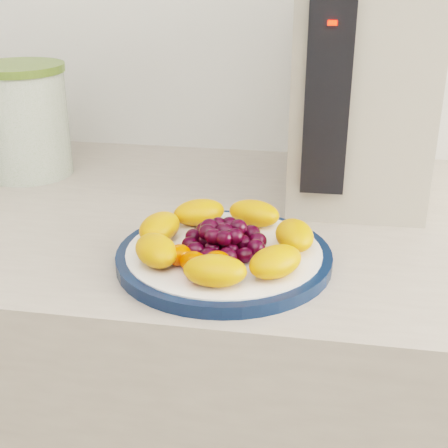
# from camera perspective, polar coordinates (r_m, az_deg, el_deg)

# --- Properties ---
(plate_rim) EXTENTS (0.25, 0.25, 0.01)m
(plate_rim) POSITION_cam_1_polar(r_m,az_deg,el_deg) (0.73, 0.00, -3.04)
(plate_rim) COLOR #0B1B38
(plate_rim) RESTS_ON counter
(plate_face) EXTENTS (0.23, 0.23, 0.02)m
(plate_face) POSITION_cam_1_polar(r_m,az_deg,el_deg) (0.73, 0.00, -2.97)
(plate_face) COLOR white
(plate_face) RESTS_ON counter
(canister) EXTENTS (0.18, 0.18, 0.17)m
(canister) POSITION_cam_1_polar(r_m,az_deg,el_deg) (1.06, -17.75, 8.68)
(canister) COLOR #2F5714
(canister) RESTS_ON counter
(canister_lid) EXTENTS (0.19, 0.19, 0.01)m
(canister_lid) POSITION_cam_1_polar(r_m,az_deg,el_deg) (1.04, -18.36, 13.39)
(canister_lid) COLOR #516829
(canister_lid) RESTS_ON canister
(appliance_body) EXTENTS (0.19, 0.26, 0.33)m
(appliance_body) POSITION_cam_1_polar(r_m,az_deg,el_deg) (0.94, 12.33, 12.39)
(appliance_body) COLOR #A69E8D
(appliance_body) RESTS_ON counter
(appliance_panel) EXTENTS (0.06, 0.02, 0.24)m
(appliance_panel) POSITION_cam_1_polar(r_m,az_deg,el_deg) (0.80, 9.41, 11.12)
(appliance_panel) COLOR black
(appliance_panel) RESTS_ON appliance_body
(appliance_led) EXTENTS (0.01, 0.01, 0.01)m
(appliance_led) POSITION_cam_1_polar(r_m,az_deg,el_deg) (0.78, 9.88, 17.67)
(appliance_led) COLOR #FF0C05
(appliance_led) RESTS_ON appliance_panel
(fruit_plate) EXTENTS (0.22, 0.22, 0.03)m
(fruit_plate) POSITION_cam_1_polar(r_m,az_deg,el_deg) (0.72, -0.30, -1.39)
(fruit_plate) COLOR orange
(fruit_plate) RESTS_ON plate_face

